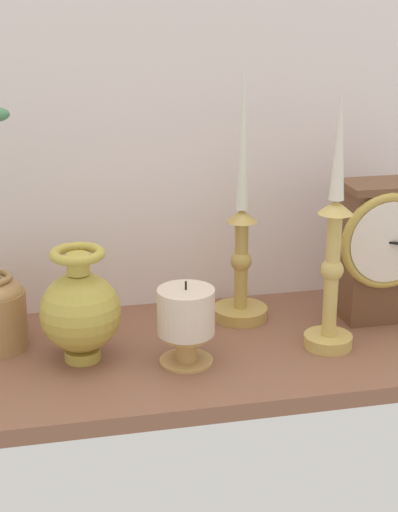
{
  "coord_description": "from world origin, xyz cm",
  "views": [
    {
      "loc": [
        -21.28,
        -102.51,
        50.09
      ],
      "look_at": [
        0.96,
        0.0,
        14.0
      ],
      "focal_mm": 54.91,
      "sensor_mm": 36.0,
      "label": 1
    }
  ],
  "objects_px": {
    "mantel_clock": "(378,249)",
    "candlestick_tall_left": "(241,249)",
    "candlestick_tall_center": "(333,258)",
    "pillar_candle_front": "(186,320)",
    "brass_vase_bulbous": "(80,309)"
  },
  "relations": [
    {
      "from": "mantel_clock",
      "to": "candlestick_tall_left",
      "type": "xyz_separation_m",
      "value": [
        -0.21,
        0.05,
        -0.0
      ]
    },
    {
      "from": "brass_vase_bulbous",
      "to": "pillar_candle_front",
      "type": "relative_size",
      "value": 1.36
    },
    {
      "from": "brass_vase_bulbous",
      "to": "candlestick_tall_center",
      "type": "bearing_deg",
      "value": -5.38
    },
    {
      "from": "candlestick_tall_center",
      "to": "pillar_candle_front",
      "type": "distance_m",
      "value": 0.23
    },
    {
      "from": "mantel_clock",
      "to": "pillar_candle_front",
      "type": "relative_size",
      "value": 1.82
    },
    {
      "from": "brass_vase_bulbous",
      "to": "pillar_candle_front",
      "type": "xyz_separation_m",
      "value": [
        0.14,
        -0.04,
        -0.01
      ]
    },
    {
      "from": "candlestick_tall_center",
      "to": "pillar_candle_front",
      "type": "bearing_deg",
      "value": -178.44
    },
    {
      "from": "mantel_clock",
      "to": "pillar_candle_front",
      "type": "bearing_deg",
      "value": -164.87
    },
    {
      "from": "candlestick_tall_left",
      "to": "brass_vase_bulbous",
      "type": "xyz_separation_m",
      "value": [
        -0.26,
        -0.1,
        -0.04
      ]
    },
    {
      "from": "pillar_candle_front",
      "to": "brass_vase_bulbous",
      "type": "bearing_deg",
      "value": 164.53
    },
    {
      "from": "mantel_clock",
      "to": "candlestick_tall_center",
      "type": "relative_size",
      "value": 0.6
    },
    {
      "from": "brass_vase_bulbous",
      "to": "pillar_candle_front",
      "type": "bearing_deg",
      "value": -15.47
    },
    {
      "from": "candlestick_tall_left",
      "to": "brass_vase_bulbous",
      "type": "distance_m",
      "value": 0.28
    },
    {
      "from": "mantel_clock",
      "to": "candlestick_tall_left",
      "type": "height_order",
      "value": "candlestick_tall_left"
    },
    {
      "from": "candlestick_tall_center",
      "to": "brass_vase_bulbous",
      "type": "relative_size",
      "value": 2.25
    }
  ]
}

